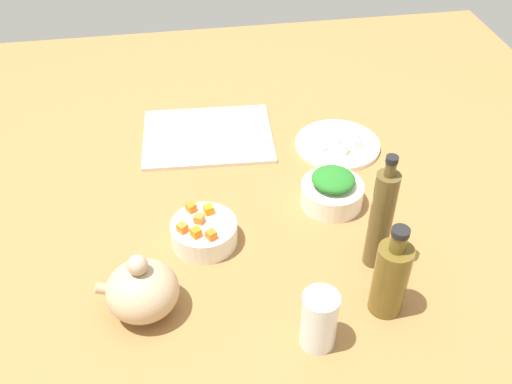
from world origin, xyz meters
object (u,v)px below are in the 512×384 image
object	(u,v)px
cutting_board	(208,136)
bottle_1	(381,219)
bowl_greens	(332,194)
bowl_carrots	(204,233)
teapot	(142,290)
bottle_0	(391,277)
drinking_glass_0	(319,320)
plate_tofu	(337,145)

from	to	relation	value
cutting_board	bottle_1	xyz separation A→B (cm)	(-28.88, 48.90, 11.13)
bowl_greens	bottle_1	world-z (taller)	bottle_1
bowl_carrots	teapot	world-z (taller)	teapot
cutting_board	bowl_greens	size ratio (longest dim) A/B	2.37
bowl_greens	bottle_0	world-z (taller)	bottle_0
drinking_glass_0	bottle_1	bearing A→B (deg)	-133.22
cutting_board	bowl_carrots	size ratio (longest dim) A/B	2.39
bowl_carrots	bowl_greens	bearing A→B (deg)	-165.54
bowl_greens	bowl_carrots	bearing A→B (deg)	14.46
bottle_0	bottle_1	distance (cm)	12.31
cutting_board	plate_tofu	distance (cm)	33.54
teapot	bottle_1	world-z (taller)	bottle_1
bowl_carrots	bottle_0	size ratio (longest dim) A/B	0.69
teapot	bottle_1	bearing A→B (deg)	-173.76
bowl_carrots	plate_tofu	bearing A→B (deg)	-142.14
bottle_0	drinking_glass_0	xyz separation A→B (cm)	(14.36, 5.31, -2.39)
bowl_carrots	drinking_glass_0	xyz separation A→B (cm)	(-17.31, 28.15, 3.43)
plate_tofu	bottle_0	xyz separation A→B (cm)	(5.02, 51.36, 7.72)
drinking_glass_0	bowl_greens	bearing A→B (deg)	-108.70
bowl_greens	bottle_1	bearing A→B (deg)	101.91
plate_tofu	bowl_carrots	world-z (taller)	bowl_carrots
plate_tofu	teapot	world-z (taller)	teapot
plate_tofu	drinking_glass_0	xyz separation A→B (cm)	(19.38, 56.67, 5.33)
cutting_board	teapot	world-z (taller)	teapot
plate_tofu	teapot	xyz separation A→B (cm)	(49.40, 44.65, 4.90)
bowl_carrots	drinking_glass_0	bearing A→B (deg)	121.58
bowl_greens	bowl_carrots	world-z (taller)	bowl_greens
plate_tofu	bottle_1	bearing A→B (deg)	85.17
drinking_glass_0	teapot	bearing A→B (deg)	-21.82
bowl_greens	teapot	distance (cm)	48.41
bowl_greens	bottle_1	distance (cm)	21.10
bowl_greens	bowl_carrots	size ratio (longest dim) A/B	1.01
cutting_board	bowl_carrots	distance (cm)	38.12
cutting_board	bottle_1	size ratio (longest dim) A/B	1.26
bowl_greens	bowl_carrots	distance (cm)	30.36
teapot	bottle_0	size ratio (longest dim) A/B	0.75
cutting_board	bottle_1	distance (cm)	57.87
bowl_carrots	drinking_glass_0	world-z (taller)	drinking_glass_0
teapot	bottle_1	size ratio (longest dim) A/B	0.57
bowl_greens	bottle_0	size ratio (longest dim) A/B	0.69
cutting_board	plate_tofu	world-z (taller)	plate_tofu
bowl_greens	bottle_0	distance (cm)	31.03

